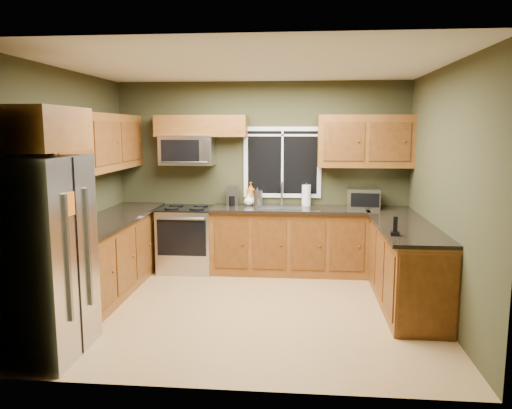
% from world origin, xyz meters
% --- Properties ---
extents(floor, '(4.20, 4.20, 0.00)m').
position_xyz_m(floor, '(0.00, 0.00, 0.00)').
color(floor, '#9C7445').
rests_on(floor, ground).
extents(ceiling, '(4.20, 4.20, 0.00)m').
position_xyz_m(ceiling, '(0.00, 0.00, 2.70)').
color(ceiling, white).
rests_on(ceiling, back_wall).
extents(back_wall, '(4.20, 0.00, 4.20)m').
position_xyz_m(back_wall, '(0.00, 1.80, 1.35)').
color(back_wall, '#33321C').
rests_on(back_wall, ground).
extents(front_wall, '(4.20, 0.00, 4.20)m').
position_xyz_m(front_wall, '(0.00, -1.80, 1.35)').
color(front_wall, '#33321C').
rests_on(front_wall, ground).
extents(left_wall, '(0.00, 3.60, 3.60)m').
position_xyz_m(left_wall, '(-2.10, 0.00, 1.35)').
color(left_wall, '#33321C').
rests_on(left_wall, ground).
extents(right_wall, '(0.00, 3.60, 3.60)m').
position_xyz_m(right_wall, '(2.10, 0.00, 1.35)').
color(right_wall, '#33321C').
rests_on(right_wall, ground).
extents(window, '(1.12, 0.03, 1.02)m').
position_xyz_m(window, '(0.30, 1.78, 1.55)').
color(window, white).
rests_on(window, back_wall).
extents(base_cabinets_left, '(0.60, 2.65, 0.90)m').
position_xyz_m(base_cabinets_left, '(-1.80, 0.48, 0.45)').
color(base_cabinets_left, brown).
rests_on(base_cabinets_left, ground).
extents(countertop_left, '(0.65, 2.65, 0.04)m').
position_xyz_m(countertop_left, '(-1.78, 0.48, 0.92)').
color(countertop_left, black).
rests_on(countertop_left, base_cabinets_left).
extents(base_cabinets_back, '(2.17, 0.60, 0.90)m').
position_xyz_m(base_cabinets_back, '(0.42, 1.50, 0.45)').
color(base_cabinets_back, brown).
rests_on(base_cabinets_back, ground).
extents(countertop_back, '(2.17, 0.65, 0.04)m').
position_xyz_m(countertop_back, '(0.42, 1.48, 0.92)').
color(countertop_back, black).
rests_on(countertop_back, base_cabinets_back).
extents(base_cabinets_peninsula, '(0.60, 2.52, 0.90)m').
position_xyz_m(base_cabinets_peninsula, '(1.80, 0.54, 0.45)').
color(base_cabinets_peninsula, brown).
rests_on(base_cabinets_peninsula, ground).
extents(countertop_peninsula, '(0.65, 2.50, 0.04)m').
position_xyz_m(countertop_peninsula, '(1.78, 0.55, 0.92)').
color(countertop_peninsula, black).
rests_on(countertop_peninsula, base_cabinets_peninsula).
extents(upper_cabinets_left, '(0.33, 2.65, 0.72)m').
position_xyz_m(upper_cabinets_left, '(-1.94, 0.48, 1.86)').
color(upper_cabinets_left, brown).
rests_on(upper_cabinets_left, left_wall).
extents(upper_cabinets_back_left, '(1.30, 0.33, 0.30)m').
position_xyz_m(upper_cabinets_back_left, '(-0.85, 1.64, 2.07)').
color(upper_cabinets_back_left, brown).
rests_on(upper_cabinets_back_left, back_wall).
extents(upper_cabinets_back_right, '(1.30, 0.33, 0.72)m').
position_xyz_m(upper_cabinets_back_right, '(1.45, 1.64, 1.86)').
color(upper_cabinets_back_right, brown).
rests_on(upper_cabinets_back_right, back_wall).
extents(upper_cabinet_over_fridge, '(0.72, 0.90, 0.38)m').
position_xyz_m(upper_cabinet_over_fridge, '(-1.74, -1.30, 2.03)').
color(upper_cabinet_over_fridge, brown).
rests_on(upper_cabinet_over_fridge, left_wall).
extents(refrigerator, '(0.74, 0.90, 1.80)m').
position_xyz_m(refrigerator, '(-1.74, -1.30, 0.90)').
color(refrigerator, '#B7B7BC').
rests_on(refrigerator, ground).
extents(range, '(0.76, 0.69, 0.94)m').
position_xyz_m(range, '(-1.05, 1.47, 0.47)').
color(range, '#B7B7BC').
rests_on(range, ground).
extents(microwave, '(0.76, 0.41, 0.42)m').
position_xyz_m(microwave, '(-1.05, 1.61, 1.73)').
color(microwave, '#B7B7BC').
rests_on(microwave, back_wall).
extents(sink, '(0.60, 0.42, 0.36)m').
position_xyz_m(sink, '(0.30, 1.49, 0.95)').
color(sink, slate).
rests_on(sink, countertop_back).
extents(toaster_oven, '(0.47, 0.38, 0.28)m').
position_xyz_m(toaster_oven, '(1.44, 1.51, 1.08)').
color(toaster_oven, '#B7B7BC').
rests_on(toaster_oven, countertop_back).
extents(coffee_maker, '(0.18, 0.23, 0.27)m').
position_xyz_m(coffee_maker, '(-0.41, 1.63, 1.07)').
color(coffee_maker, slate).
rests_on(coffee_maker, countertop_back).
extents(kettle, '(0.17, 0.17, 0.27)m').
position_xyz_m(kettle, '(-0.05, 1.65, 1.06)').
color(kettle, '#B7B7BC').
rests_on(kettle, countertop_back).
extents(paper_towel_roll, '(0.13, 0.13, 0.33)m').
position_xyz_m(paper_towel_roll, '(0.65, 1.68, 1.09)').
color(paper_towel_roll, white).
rests_on(paper_towel_roll, countertop_back).
extents(soap_bottle_a, '(0.14, 0.14, 0.33)m').
position_xyz_m(soap_bottle_a, '(-0.15, 1.70, 1.10)').
color(soap_bottle_a, orange).
rests_on(soap_bottle_a, countertop_back).
extents(soap_bottle_c, '(0.13, 0.13, 0.17)m').
position_xyz_m(soap_bottle_c, '(-0.18, 1.64, 1.02)').
color(soap_bottle_c, white).
rests_on(soap_bottle_c, countertop_back).
extents(cordless_phone, '(0.10, 0.10, 0.20)m').
position_xyz_m(cordless_phone, '(1.55, -0.26, 1.00)').
color(cordless_phone, black).
rests_on(cordless_phone, countertop_peninsula).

